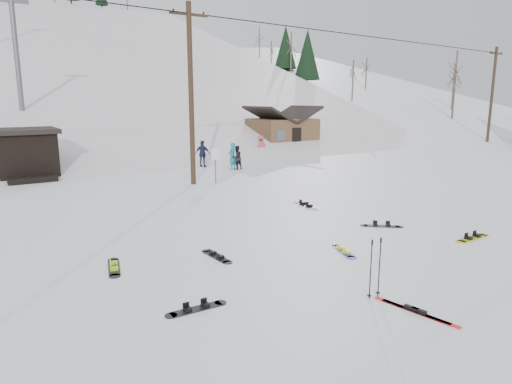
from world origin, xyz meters
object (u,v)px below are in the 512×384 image
cabin (282,133)px  hero_skis (415,311)px  utility_pole (191,92)px  hero_snowboard (344,251)px

cabin → hero_skis: 30.09m
utility_pole → cabin: size_ratio=1.67×
utility_pole → cabin: utility_pole is taller
hero_snowboard → hero_skis: hero_skis is taller
hero_skis → utility_pole: bearing=71.9°
hero_snowboard → hero_skis: size_ratio=0.70×
utility_pole → cabin: bearing=37.6°
hero_snowboard → cabin: bearing=-11.7°
hero_skis → cabin: bearing=49.7°
utility_pole → hero_skis: (-2.36, -15.84, -4.65)m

